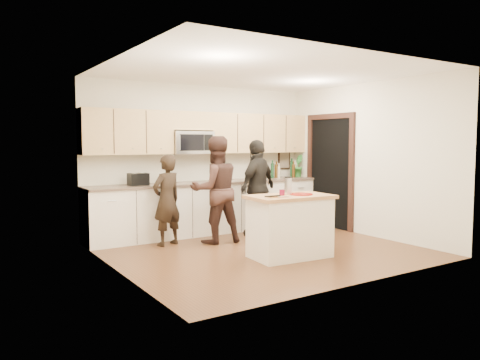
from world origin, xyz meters
TOP-DOWN VIEW (x-y plane):
  - floor at (0.00, 0.00)m, footprint 4.50×4.50m
  - room_shell at (0.00, 0.00)m, footprint 4.52×4.02m
  - back_cabinetry at (0.00, 1.69)m, footprint 4.50×0.66m
  - upper_cabinetry at (0.03, 1.83)m, footprint 4.50×0.33m
  - microwave at (-0.31, 1.80)m, footprint 0.76×0.41m
  - doorway at (2.23, 0.90)m, footprint 0.06×1.25m
  - framed_picture at (1.95, 1.98)m, footprint 0.30×0.03m
  - dish_towel at (-0.95, 1.50)m, footprint 0.34×0.60m
  - island at (0.08, -0.55)m, footprint 1.25×0.79m
  - red_plate at (0.25, -0.59)m, footprint 0.33×0.33m
  - box_grater at (0.10, -0.49)m, footprint 0.09×0.06m
  - drink_glass at (-0.12, -0.62)m, footprint 0.08×0.08m
  - cutting_board at (-0.21, -0.64)m, footprint 0.30×0.18m
  - tongs at (-0.33, -0.69)m, footprint 0.24×0.05m
  - knife at (-0.19, -0.78)m, footprint 0.20×0.04m
  - toaster at (-1.36, 1.67)m, footprint 0.32×0.22m
  - bottle_cluster at (1.76, 1.72)m, footprint 0.71×0.22m
  - orchid at (2.10, 1.72)m, footprint 0.32×0.32m
  - woman_left at (-1.08, 1.13)m, footprint 0.61×0.48m
  - woman_center at (-0.34, 0.87)m, footprint 0.93×0.77m
  - woman_right at (0.61, 1.02)m, footprint 1.08×0.79m

SIDE VIEW (x-z plane):
  - floor at x=0.00m, z-range 0.00..0.00m
  - island at x=0.08m, z-range 0.00..0.90m
  - back_cabinetry at x=0.00m, z-range 0.00..0.94m
  - woman_left at x=-1.08m, z-range 0.00..1.46m
  - dish_towel at x=-0.95m, z-range 0.56..1.04m
  - woman_right at x=0.61m, z-range 0.00..1.70m
  - woman_center at x=-0.34m, z-range 0.00..1.75m
  - red_plate at x=0.25m, z-range 0.90..0.92m
  - cutting_board at x=-0.21m, z-range 0.90..0.92m
  - knife at x=-0.19m, z-range 0.92..0.92m
  - tongs at x=-0.33m, z-range 0.92..0.93m
  - drink_glass at x=-0.12m, z-range 0.90..1.00m
  - toaster at x=-1.36m, z-range 0.94..1.14m
  - box_grater at x=0.10m, z-range 0.92..1.16m
  - bottle_cluster at x=1.76m, z-range 0.92..1.30m
  - doorway at x=2.23m, z-range 0.06..2.26m
  - orchid at x=2.10m, z-range 0.94..1.40m
  - framed_picture at x=1.95m, z-range 1.09..1.47m
  - microwave at x=-0.31m, z-range 1.45..1.85m
  - room_shell at x=0.00m, z-range 0.38..3.09m
  - upper_cabinetry at x=0.03m, z-range 1.47..2.22m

